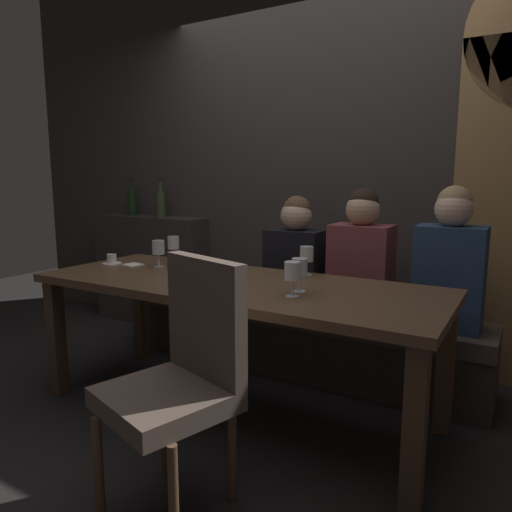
{
  "coord_description": "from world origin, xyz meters",
  "views": [
    {
      "loc": [
        1.35,
        -2.08,
        1.29
      ],
      "look_at": [
        -0.01,
        0.25,
        0.84
      ],
      "focal_mm": 33.44,
      "sensor_mm": 36.0,
      "label": 1
    }
  ],
  "objects_px": {
    "wine_glass_end_left": "(158,249)",
    "espresso_cup": "(112,260)",
    "dining_table": "(234,297)",
    "wine_glass_near_left": "(300,269)",
    "wine_bottle_pale_label": "(161,203)",
    "wine_glass_end_right": "(307,255)",
    "banquette_bench": "(291,336)",
    "diner_far_end": "(450,262)",
    "diner_redhead": "(296,255)",
    "fork_on_table": "(225,298)",
    "wine_glass_center_front": "(293,273)",
    "wine_glass_far_right": "(173,244)",
    "wine_bottle_dark_red": "(132,202)",
    "chair_near_side": "(183,369)",
    "diner_bearded": "(361,256)"
  },
  "relations": [
    {
      "from": "wine_bottle_pale_label",
      "to": "wine_glass_end_right",
      "type": "xyz_separation_m",
      "value": [
        1.67,
        -0.68,
        -0.21
      ]
    },
    {
      "from": "diner_far_end",
      "to": "wine_bottle_dark_red",
      "type": "bearing_deg",
      "value": 172.46
    },
    {
      "from": "wine_bottle_dark_red",
      "to": "wine_glass_near_left",
      "type": "height_order",
      "value": "wine_bottle_dark_red"
    },
    {
      "from": "wine_bottle_pale_label",
      "to": "diner_far_end",
      "type": "bearing_deg",
      "value": -8.09
    },
    {
      "from": "dining_table",
      "to": "wine_bottle_pale_label",
      "type": "height_order",
      "value": "wine_bottle_pale_label"
    },
    {
      "from": "chair_near_side",
      "to": "diner_redhead",
      "type": "relative_size",
      "value": 1.36
    },
    {
      "from": "dining_table",
      "to": "wine_glass_near_left",
      "type": "bearing_deg",
      "value": -5.85
    },
    {
      "from": "diner_redhead",
      "to": "wine_glass_end_right",
      "type": "distance_m",
      "value": 0.42
    },
    {
      "from": "dining_table",
      "to": "diner_redhead",
      "type": "relative_size",
      "value": 3.05
    },
    {
      "from": "banquette_bench",
      "to": "wine_glass_far_right",
      "type": "height_order",
      "value": "wine_glass_far_right"
    },
    {
      "from": "chair_near_side",
      "to": "espresso_cup",
      "type": "distance_m",
      "value": 1.41
    },
    {
      "from": "wine_glass_end_left",
      "to": "espresso_cup",
      "type": "height_order",
      "value": "wine_glass_end_left"
    },
    {
      "from": "diner_far_end",
      "to": "espresso_cup",
      "type": "height_order",
      "value": "diner_far_end"
    },
    {
      "from": "diner_bearded",
      "to": "wine_glass_near_left",
      "type": "xyz_separation_m",
      "value": [
        -0.07,
        -0.73,
        0.04
      ]
    },
    {
      "from": "diner_redhead",
      "to": "wine_bottle_pale_label",
      "type": "relative_size",
      "value": 2.21
    },
    {
      "from": "dining_table",
      "to": "diner_far_end",
      "type": "bearing_deg",
      "value": 35.13
    },
    {
      "from": "wine_glass_center_front",
      "to": "wine_glass_end_right",
      "type": "xyz_separation_m",
      "value": [
        -0.15,
        0.48,
        0.0
      ]
    },
    {
      "from": "diner_redhead",
      "to": "fork_on_table",
      "type": "relative_size",
      "value": 4.24
    },
    {
      "from": "wine_glass_end_left",
      "to": "wine_glass_center_front",
      "type": "xyz_separation_m",
      "value": [
        1.04,
        -0.25,
        -0.0
      ]
    },
    {
      "from": "diner_redhead",
      "to": "diner_far_end",
      "type": "relative_size",
      "value": 0.91
    },
    {
      "from": "dining_table",
      "to": "wine_glass_end_right",
      "type": "bearing_deg",
      "value": 52.17
    },
    {
      "from": "wine_glass_center_front",
      "to": "diner_bearded",
      "type": "bearing_deg",
      "value": 86.05
    },
    {
      "from": "wine_bottle_pale_label",
      "to": "dining_table",
      "type": "bearing_deg",
      "value": -36.08
    },
    {
      "from": "dining_table",
      "to": "banquette_bench",
      "type": "distance_m",
      "value": 0.82
    },
    {
      "from": "chair_near_side",
      "to": "wine_glass_end_right",
      "type": "distance_m",
      "value": 1.11
    },
    {
      "from": "wine_glass_far_right",
      "to": "fork_on_table",
      "type": "bearing_deg",
      "value": -37.68
    },
    {
      "from": "diner_redhead",
      "to": "wine_glass_center_front",
      "type": "bearing_deg",
      "value": -65.33
    },
    {
      "from": "banquette_bench",
      "to": "wine_glass_end_left",
      "type": "height_order",
      "value": "wine_glass_end_left"
    },
    {
      "from": "banquette_bench",
      "to": "wine_glass_end_right",
      "type": "bearing_deg",
      "value": -53.59
    },
    {
      "from": "wine_glass_center_front",
      "to": "wine_glass_end_left",
      "type": "bearing_deg",
      "value": 166.33
    },
    {
      "from": "banquette_bench",
      "to": "wine_glass_far_right",
      "type": "distance_m",
      "value": 1.0
    },
    {
      "from": "wine_glass_near_left",
      "to": "wine_glass_end_right",
      "type": "xyz_separation_m",
      "value": [
        -0.14,
        0.38,
        0.0
      ]
    },
    {
      "from": "diner_far_end",
      "to": "wine_glass_near_left",
      "type": "height_order",
      "value": "diner_far_end"
    },
    {
      "from": "wine_glass_far_right",
      "to": "wine_bottle_dark_red",
      "type": "bearing_deg",
      "value": 146.12
    },
    {
      "from": "diner_bearded",
      "to": "wine_glass_center_front",
      "type": "relative_size",
      "value": 4.72
    },
    {
      "from": "wine_bottle_pale_label",
      "to": "wine_glass_end_right",
      "type": "height_order",
      "value": "wine_bottle_pale_label"
    },
    {
      "from": "diner_bearded",
      "to": "wine_glass_center_front",
      "type": "xyz_separation_m",
      "value": [
        -0.06,
        -0.83,
        0.04
      ]
    },
    {
      "from": "wine_bottle_dark_red",
      "to": "wine_glass_center_front",
      "type": "height_order",
      "value": "wine_bottle_dark_red"
    },
    {
      "from": "banquette_bench",
      "to": "espresso_cup",
      "type": "xyz_separation_m",
      "value": [
        -0.95,
        -0.67,
        0.54
      ]
    },
    {
      "from": "wine_glass_near_left",
      "to": "diner_bearded",
      "type": "bearing_deg",
      "value": 84.63
    },
    {
      "from": "diner_bearded",
      "to": "wine_glass_center_front",
      "type": "distance_m",
      "value": 0.83
    },
    {
      "from": "wine_glass_end_left",
      "to": "chair_near_side",
      "type": "bearing_deg",
      "value": -44.26
    },
    {
      "from": "wine_glass_near_left",
      "to": "fork_on_table",
      "type": "xyz_separation_m",
      "value": [
        -0.24,
        -0.29,
        -0.11
      ]
    },
    {
      "from": "wine_bottle_pale_label",
      "to": "wine_glass_far_right",
      "type": "relative_size",
      "value": 1.99
    },
    {
      "from": "banquette_bench",
      "to": "diner_far_end",
      "type": "xyz_separation_m",
      "value": [
        0.97,
        -0.02,
        0.6
      ]
    },
    {
      "from": "diner_far_end",
      "to": "espresso_cup",
      "type": "relative_size",
      "value": 6.62
    },
    {
      "from": "diner_far_end",
      "to": "wine_bottle_pale_label",
      "type": "bearing_deg",
      "value": 171.91
    },
    {
      "from": "diner_redhead",
      "to": "wine_bottle_pale_label",
      "type": "bearing_deg",
      "value": 166.72
    },
    {
      "from": "wine_glass_far_right",
      "to": "wine_glass_near_left",
      "type": "xyz_separation_m",
      "value": [
        1.09,
        -0.37,
        -0.0
      ]
    },
    {
      "from": "diner_far_end",
      "to": "wine_glass_near_left",
      "type": "bearing_deg",
      "value": -128.3
    }
  ]
}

